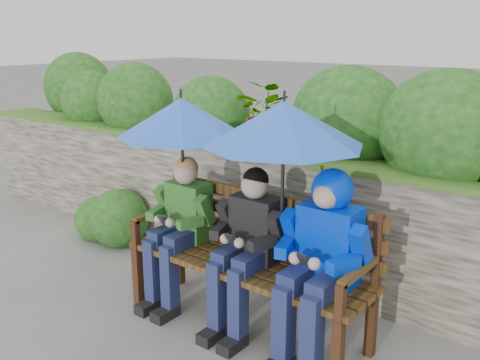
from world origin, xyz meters
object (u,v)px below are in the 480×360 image
Objects in this scene: umbrella_right at (284,124)px; boy_right at (321,251)px; park_bench at (252,252)px; boy_left at (180,223)px; boy_middle at (247,242)px; umbrella_left at (181,117)px.

boy_right is at bearing -10.86° from umbrella_right.
umbrella_right is (0.24, -0.01, 0.89)m from park_bench.
boy_right is (1.15, 0.00, 0.08)m from boy_left.
umbrella_right is at bearing 4.59° from boy_left.
boy_left reaches higher than park_bench.
umbrella_right is (0.83, 0.07, 0.79)m from boy_left.
boy_right is 0.79m from umbrella_right.
boy_right is 1.18× the size of umbrella_right.
park_bench is 1.57× the size of boy_middle.
park_bench is at bearing 104.68° from boy_middle.
boy_middle is at bearing -0.15° from boy_left.
park_bench is at bearing 7.53° from boy_left.
boy_middle is (0.61, -0.00, 0.01)m from boy_left.
umbrella_left reaches higher than boy_right.
umbrella_left is 0.91× the size of umbrella_right.
park_bench is 1.75× the size of umbrella_right.
umbrella_left is (-0.57, -0.04, 0.85)m from park_bench.
boy_middle is 1.11× the size of umbrella_right.
boy_left is 0.93× the size of boy_right.
umbrella_right is (0.22, 0.07, 0.79)m from boy_middle.
park_bench is 1.93× the size of umbrella_left.
boy_right reaches higher than boy_left.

